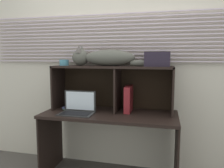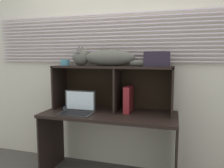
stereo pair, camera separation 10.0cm
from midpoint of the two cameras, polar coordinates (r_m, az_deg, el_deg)
back_panel_with_blinds at (r=2.62m, az=2.44°, el=5.50°), size 4.40×0.08×2.50m
desk at (r=2.40m, az=0.42°, el=-10.83°), size 1.43×0.60×0.73m
hutch_shelf_unit at (r=2.45m, az=1.57°, el=1.08°), size 1.32×0.34×0.50m
cat at (r=2.43m, az=-0.97°, el=6.86°), size 0.99×0.19×0.22m
laptop at (r=2.38m, az=-7.79°, el=-6.27°), size 0.35×0.23×0.23m
binder_upright at (r=2.40m, az=5.49°, el=-3.88°), size 0.06×0.25×0.28m
book_stack at (r=2.62m, az=-8.52°, el=-5.85°), size 0.20×0.23×0.03m
small_basket at (r=2.61m, az=-11.02°, el=5.49°), size 0.10×0.10×0.07m
storage_box at (r=2.33m, az=12.87°, el=6.32°), size 0.26×0.19×0.15m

